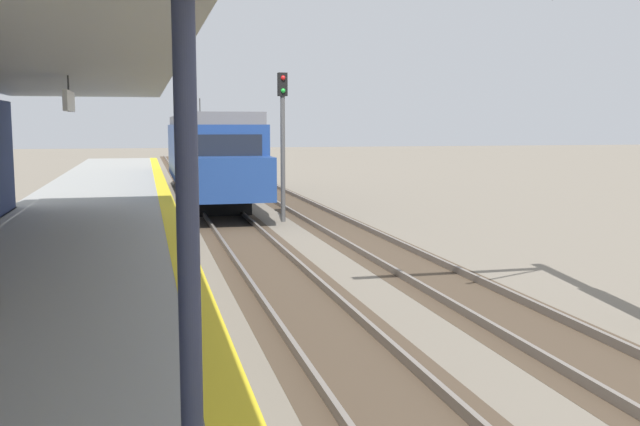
% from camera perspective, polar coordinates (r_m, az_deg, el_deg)
% --- Properties ---
extents(station_platform, '(5.00, 80.00, 0.91)m').
position_cam_1_polar(station_platform, '(17.36, -18.64, -3.22)').
color(station_platform, '#999993').
rests_on(station_platform, ground).
extents(track_pair_nearest_platform, '(2.34, 120.00, 0.16)m').
position_cam_1_polar(track_pair_nearest_platform, '(21.49, -5.91, -2.08)').
color(track_pair_nearest_platform, '#4C3D2D').
rests_on(track_pair_nearest_platform, ground).
extents(track_pair_middle, '(2.34, 120.00, 0.16)m').
position_cam_1_polar(track_pair_middle, '(22.20, 2.82, -1.76)').
color(track_pair_middle, '#4C3D2D').
rests_on(track_pair_middle, ground).
extents(approaching_train, '(2.93, 19.60, 4.76)m').
position_cam_1_polar(approaching_train, '(33.77, -8.85, 4.77)').
color(approaching_train, navy).
rests_on(approaching_train, ground).
extents(rail_signal_post, '(0.32, 0.34, 5.20)m').
position_cam_1_polar(rail_signal_post, '(25.46, -2.95, 6.46)').
color(rail_signal_post, '#4C4C4C').
rests_on(rail_signal_post, ground).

